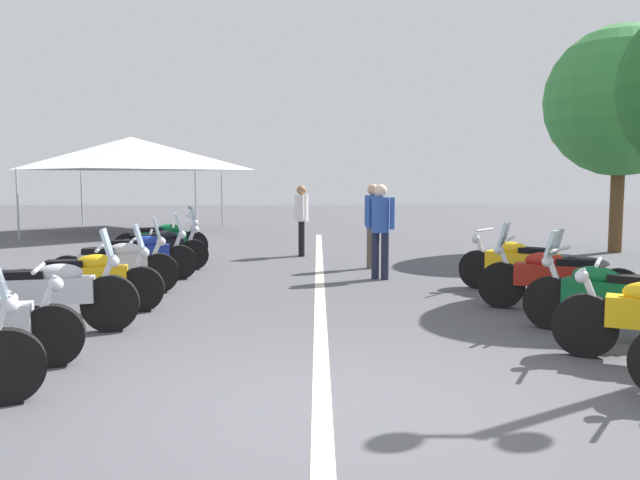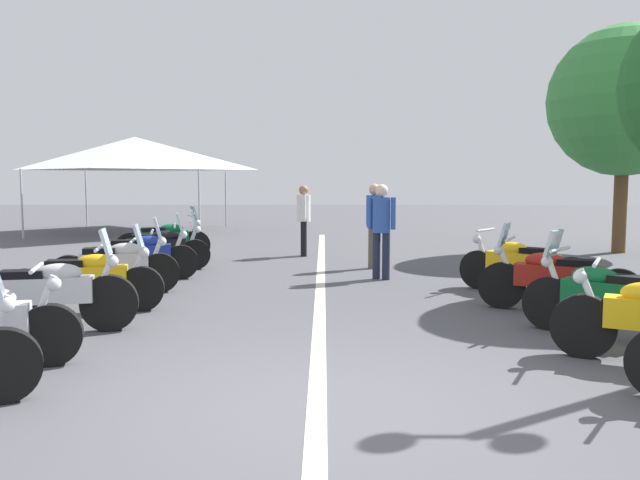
# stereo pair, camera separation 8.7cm
# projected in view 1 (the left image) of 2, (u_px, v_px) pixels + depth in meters

# --- Properties ---
(ground_plane) EXTENTS (80.00, 80.00, 0.00)m
(ground_plane) POSITION_uv_depth(u_px,v_px,m) (322.00, 411.00, 5.11)
(ground_plane) COLOR #4C4C51
(lane_centre_stripe) EXTENTS (21.59, 0.16, 0.01)m
(lane_centre_stripe) POSITION_uv_depth(u_px,v_px,m) (320.00, 294.00, 10.26)
(lane_centre_stripe) COLOR beige
(lane_centre_stripe) RESTS_ON ground_plane
(motorcycle_left_row_2) EXTENTS (0.73, 2.13, 1.23)m
(motorcycle_left_row_2) POSITION_uv_depth(u_px,v_px,m) (47.00, 294.00, 7.59)
(motorcycle_left_row_2) COLOR black
(motorcycle_left_row_2) RESTS_ON ground_plane
(motorcycle_left_row_3) EXTENTS (0.69, 2.12, 1.20)m
(motorcycle_left_row_3) POSITION_uv_depth(u_px,v_px,m) (86.00, 279.00, 8.77)
(motorcycle_left_row_3) COLOR black
(motorcycle_left_row_3) RESTS_ON ground_plane
(motorcycle_left_row_4) EXTENTS (0.73, 1.98, 1.21)m
(motorcycle_left_row_4) POSITION_uv_depth(u_px,v_px,m) (116.00, 265.00, 10.22)
(motorcycle_left_row_4) COLOR black
(motorcycle_left_row_4) RESTS_ON ground_plane
(motorcycle_left_row_5) EXTENTS (0.74, 2.07, 1.20)m
(motorcycle_left_row_5) POSITION_uv_depth(u_px,v_px,m) (139.00, 255.00, 11.60)
(motorcycle_left_row_5) COLOR black
(motorcycle_left_row_5) RESTS_ON ground_plane
(motorcycle_left_row_6) EXTENTS (0.78, 2.07, 1.19)m
(motorcycle_left_row_6) POSITION_uv_depth(u_px,v_px,m) (156.00, 248.00, 12.83)
(motorcycle_left_row_6) COLOR black
(motorcycle_left_row_6) RESTS_ON ground_plane
(motorcycle_left_row_7) EXTENTS (0.98, 1.96, 1.21)m
(motorcycle_left_row_7) POSITION_uv_depth(u_px,v_px,m) (163.00, 240.00, 14.33)
(motorcycle_left_row_7) COLOR black
(motorcycle_left_row_7) RESTS_ON ground_plane
(motorcycle_right_row_2) EXTENTS (1.37, 1.65, 1.21)m
(motorcycle_right_row_2) POSITION_uv_depth(u_px,v_px,m) (608.00, 297.00, 7.44)
(motorcycle_right_row_2) COLOR black
(motorcycle_right_row_2) RESTS_ON ground_plane
(motorcycle_right_row_3) EXTENTS (1.10, 1.99, 1.21)m
(motorcycle_right_row_3) POSITION_uv_depth(u_px,v_px,m) (556.00, 278.00, 8.84)
(motorcycle_right_row_3) COLOR black
(motorcycle_right_row_3) RESTS_ON ground_plane
(motorcycle_right_row_4) EXTENTS (1.44, 1.74, 1.00)m
(motorcycle_right_row_4) POSITION_uv_depth(u_px,v_px,m) (521.00, 265.00, 10.32)
(motorcycle_right_row_4) COLOR black
(motorcycle_right_row_4) RESTS_ON ground_plane
(bystander_0) EXTENTS (0.32, 0.49, 1.71)m
(bystander_0) POSITION_uv_depth(u_px,v_px,m) (380.00, 224.00, 11.69)
(bystander_0) COLOR #1E2338
(bystander_0) RESTS_ON ground_plane
(bystander_1) EXTENTS (0.44, 0.35, 1.71)m
(bystander_1) POSITION_uv_depth(u_px,v_px,m) (373.00, 219.00, 13.14)
(bystander_1) COLOR brown
(bystander_1) RESTS_ON ground_plane
(bystander_2) EXTENTS (0.53, 0.32, 1.65)m
(bystander_2) POSITION_uv_depth(u_px,v_px,m) (301.00, 215.00, 15.21)
(bystander_2) COLOR black
(bystander_2) RESTS_ON ground_plane
(roadside_tree_0) EXTENTS (3.62, 3.62, 5.48)m
(roadside_tree_0) POSITION_uv_depth(u_px,v_px,m) (621.00, 102.00, 15.74)
(roadside_tree_0) COLOR brown
(roadside_tree_0) RESTS_ON ground_plane
(event_tent) EXTENTS (5.91, 5.91, 3.20)m
(event_tent) POSITION_uv_depth(u_px,v_px,m) (131.00, 153.00, 21.93)
(event_tent) COLOR white
(event_tent) RESTS_ON ground_plane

